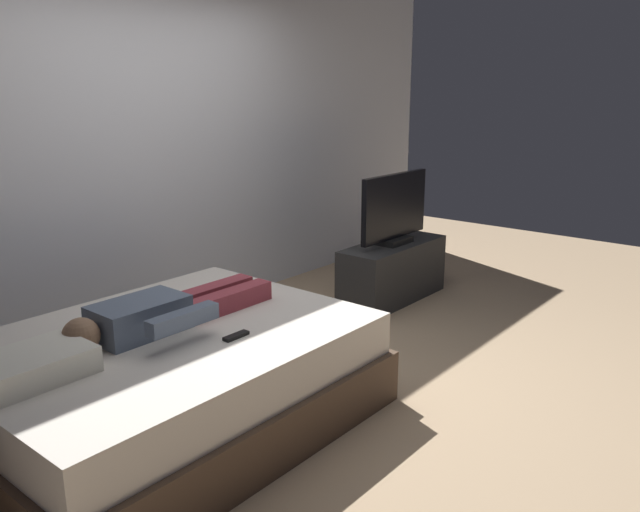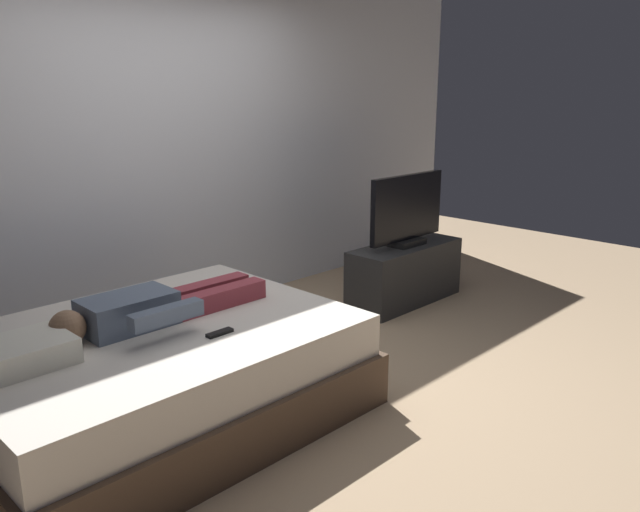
% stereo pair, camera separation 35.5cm
% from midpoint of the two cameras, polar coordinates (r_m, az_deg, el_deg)
% --- Properties ---
extents(ground_plane, '(10.00, 10.00, 0.00)m').
position_cam_midpoint_polar(ground_plane, '(4.05, -2.79, -11.14)').
color(ground_plane, tan).
extents(back_wall, '(6.40, 0.10, 2.80)m').
position_cam_midpoint_polar(back_wall, '(5.16, -13.96, 10.32)').
color(back_wall, silver).
rests_on(back_wall, ground).
extents(bed, '(2.06, 1.58, 0.54)m').
position_cam_midpoint_polar(bed, '(3.58, -16.27, -10.72)').
color(bed, brown).
rests_on(bed, ground).
extents(pillow, '(0.48, 0.34, 0.12)m').
position_cam_midpoint_polar(pillow, '(3.15, -27.52, -8.81)').
color(pillow, silver).
rests_on(pillow, bed).
extents(person, '(1.26, 0.46, 0.18)m').
position_cam_midpoint_polar(person, '(3.51, -16.89, -4.98)').
color(person, slate).
rests_on(person, bed).
extents(remote, '(0.15, 0.04, 0.02)m').
position_cam_midpoint_polar(remote, '(3.31, -10.66, -7.13)').
color(remote, black).
rests_on(remote, bed).
extents(tv_stand, '(1.10, 0.40, 0.50)m').
position_cam_midpoint_polar(tv_stand, '(5.43, 4.71, -1.43)').
color(tv_stand, '#2D2D2D').
rests_on(tv_stand, ground).
extents(tv, '(0.88, 0.20, 0.59)m').
position_cam_midpoint_polar(tv, '(5.31, 4.83, 4.12)').
color(tv, black).
rests_on(tv, tv_stand).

